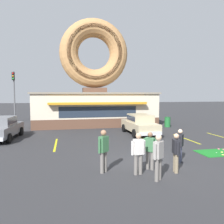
{
  "coord_description": "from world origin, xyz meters",
  "views": [
    {
      "loc": [
        -3.81,
        -8.95,
        3.12
      ],
      "look_at": [
        -0.89,
        5.0,
        2.0
      ],
      "focal_mm": 35.0,
      "sensor_mm": 36.0,
      "label": 1
    }
  ],
  "objects_px": {
    "pedestrian_blue_sweater_man": "(150,149)",
    "traffic_light_pole": "(14,90)",
    "pedestrian_beanie_man": "(176,151)",
    "pedestrian_crossing_woman": "(158,155)",
    "pedestrian_clipboard_woman": "(104,149)",
    "golf_ball": "(216,152)",
    "trash_bin": "(167,122)",
    "pedestrian_hooded_kid": "(180,144)",
    "car_grey": "(2,127)",
    "pedestrian_leather_jacket_man": "(138,152)",
    "car_champagne": "(140,123)"
  },
  "relations": [
    {
      "from": "golf_ball",
      "to": "traffic_light_pole",
      "type": "distance_m",
      "value": 21.99
    },
    {
      "from": "car_champagne",
      "to": "trash_bin",
      "type": "distance_m",
      "value": 5.11
    },
    {
      "from": "pedestrian_crossing_woman",
      "to": "pedestrian_clipboard_woman",
      "type": "bearing_deg",
      "value": 145.76
    },
    {
      "from": "car_grey",
      "to": "trash_bin",
      "type": "bearing_deg",
      "value": 12.67
    },
    {
      "from": "golf_ball",
      "to": "pedestrian_leather_jacket_man",
      "type": "bearing_deg",
      "value": -157.63
    },
    {
      "from": "pedestrian_clipboard_woman",
      "to": "trash_bin",
      "type": "relative_size",
      "value": 1.78
    },
    {
      "from": "golf_ball",
      "to": "pedestrian_crossing_woman",
      "type": "relative_size",
      "value": 0.02
    },
    {
      "from": "golf_ball",
      "to": "car_grey",
      "type": "xyz_separation_m",
      "value": [
        -12.26,
        6.32,
        0.82
      ]
    },
    {
      "from": "car_champagne",
      "to": "trash_bin",
      "type": "relative_size",
      "value": 4.72
    },
    {
      "from": "pedestrian_hooded_kid",
      "to": "golf_ball",
      "type": "bearing_deg",
      "value": 20.26
    },
    {
      "from": "car_champagne",
      "to": "traffic_light_pole",
      "type": "height_order",
      "value": "traffic_light_pole"
    },
    {
      "from": "car_grey",
      "to": "traffic_light_pole",
      "type": "xyz_separation_m",
      "value": [
        -1.42,
        10.51,
        2.84
      ]
    },
    {
      "from": "car_grey",
      "to": "pedestrian_leather_jacket_man",
      "type": "distance_m",
      "value": 11.06
    },
    {
      "from": "car_champagne",
      "to": "pedestrian_clipboard_woman",
      "type": "bearing_deg",
      "value": -118.29
    },
    {
      "from": "pedestrian_hooded_kid",
      "to": "pedestrian_beanie_man",
      "type": "bearing_deg",
      "value": -125.24
    },
    {
      "from": "car_grey",
      "to": "golf_ball",
      "type": "bearing_deg",
      "value": -27.27
    },
    {
      "from": "pedestrian_beanie_man",
      "to": "pedestrian_crossing_woman",
      "type": "height_order",
      "value": "pedestrian_crossing_woman"
    },
    {
      "from": "pedestrian_blue_sweater_man",
      "to": "traffic_light_pole",
      "type": "xyz_separation_m",
      "value": [
        -9.26,
        18.46,
        2.84
      ]
    },
    {
      "from": "pedestrian_clipboard_woman",
      "to": "car_grey",
      "type": "bearing_deg",
      "value": 126.63
    },
    {
      "from": "pedestrian_hooded_kid",
      "to": "pedestrian_beanie_man",
      "type": "relative_size",
      "value": 0.98
    },
    {
      "from": "trash_bin",
      "to": "traffic_light_pole",
      "type": "xyz_separation_m",
      "value": [
        -15.48,
        7.35,
        3.21
      ]
    },
    {
      "from": "pedestrian_blue_sweater_man",
      "to": "trash_bin",
      "type": "relative_size",
      "value": 1.62
    },
    {
      "from": "car_champagne",
      "to": "pedestrian_hooded_kid",
      "type": "height_order",
      "value": "car_champagne"
    },
    {
      "from": "pedestrian_hooded_kid",
      "to": "pedestrian_leather_jacket_man",
      "type": "relative_size",
      "value": 0.94
    },
    {
      "from": "pedestrian_hooded_kid",
      "to": "pedestrian_crossing_woman",
      "type": "xyz_separation_m",
      "value": [
        -1.87,
        -1.82,
        0.1
      ]
    },
    {
      "from": "pedestrian_blue_sweater_man",
      "to": "pedestrian_clipboard_woman",
      "type": "xyz_separation_m",
      "value": [
        -1.96,
        0.03,
        0.1
      ]
    },
    {
      "from": "golf_ball",
      "to": "pedestrian_clipboard_woman",
      "type": "distance_m",
      "value": 6.64
    },
    {
      "from": "golf_ball",
      "to": "trash_bin",
      "type": "height_order",
      "value": "trash_bin"
    },
    {
      "from": "pedestrian_blue_sweater_man",
      "to": "pedestrian_leather_jacket_man",
      "type": "xyz_separation_m",
      "value": [
        -0.67,
        -0.47,
        0.04
      ]
    },
    {
      "from": "car_grey",
      "to": "pedestrian_leather_jacket_man",
      "type": "xyz_separation_m",
      "value": [
        7.17,
        -8.42,
        0.04
      ]
    },
    {
      "from": "pedestrian_beanie_man",
      "to": "trash_bin",
      "type": "xyz_separation_m",
      "value": [
        5.33,
        11.65,
        -0.37
      ]
    },
    {
      "from": "pedestrian_beanie_man",
      "to": "trash_bin",
      "type": "distance_m",
      "value": 12.81
    },
    {
      "from": "car_grey",
      "to": "pedestrian_clipboard_woman",
      "type": "xyz_separation_m",
      "value": [
        5.89,
        -7.91,
        0.09
      ]
    },
    {
      "from": "car_champagne",
      "to": "pedestrian_leather_jacket_man",
      "type": "xyz_separation_m",
      "value": [
        -2.94,
        -8.36,
        0.04
      ]
    },
    {
      "from": "pedestrian_clipboard_woman",
      "to": "pedestrian_beanie_man",
      "type": "relative_size",
      "value": 1.1
    },
    {
      "from": "pedestrian_leather_jacket_man",
      "to": "traffic_light_pole",
      "type": "height_order",
      "value": "traffic_light_pole"
    },
    {
      "from": "pedestrian_blue_sweater_man",
      "to": "traffic_light_pole",
      "type": "distance_m",
      "value": 20.85
    },
    {
      "from": "car_grey",
      "to": "trash_bin",
      "type": "relative_size",
      "value": 4.8
    },
    {
      "from": "pedestrian_hooded_kid",
      "to": "pedestrian_beanie_man",
      "type": "height_order",
      "value": "pedestrian_beanie_man"
    },
    {
      "from": "car_champagne",
      "to": "pedestrian_hooded_kid",
      "type": "relative_size",
      "value": 2.97
    },
    {
      "from": "pedestrian_clipboard_woman",
      "to": "pedestrian_hooded_kid",
      "type": "bearing_deg",
      "value": 9.23
    },
    {
      "from": "car_grey",
      "to": "pedestrian_clipboard_woman",
      "type": "relative_size",
      "value": 2.7
    },
    {
      "from": "golf_ball",
      "to": "pedestrian_blue_sweater_man",
      "type": "distance_m",
      "value": 4.78
    },
    {
      "from": "pedestrian_beanie_man",
      "to": "pedestrian_crossing_woman",
      "type": "bearing_deg",
      "value": -147.9
    },
    {
      "from": "car_champagne",
      "to": "pedestrian_crossing_woman",
      "type": "bearing_deg",
      "value": -104.96
    },
    {
      "from": "pedestrian_hooded_kid",
      "to": "pedestrian_leather_jacket_man",
      "type": "bearing_deg",
      "value": -155.32
    },
    {
      "from": "pedestrian_crossing_woman",
      "to": "traffic_light_pole",
      "type": "xyz_separation_m",
      "value": [
        -9.1,
        19.65,
        2.76
      ]
    },
    {
      "from": "pedestrian_leather_jacket_man",
      "to": "pedestrian_crossing_woman",
      "type": "distance_m",
      "value": 0.89
    },
    {
      "from": "trash_bin",
      "to": "golf_ball",
      "type": "bearing_deg",
      "value": -100.78
    },
    {
      "from": "car_grey",
      "to": "car_champagne",
      "type": "distance_m",
      "value": 10.12
    }
  ]
}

